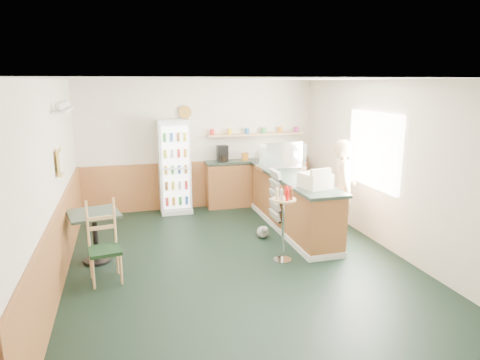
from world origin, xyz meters
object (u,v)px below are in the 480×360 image
object	(u,v)px
display_case	(281,156)
cafe_table	(95,227)
condiment_stand	(283,213)
cash_register	(315,180)
cafe_chair	(104,239)
shopkeeper	(343,189)
drinks_fridge	(175,167)

from	to	relation	value
display_case	cafe_table	size ratio (longest dim) A/B	1.05
display_case	cafe_table	bearing A→B (deg)	-160.23
display_case	condiment_stand	distance (m)	2.10
cash_register	cafe_chair	xyz separation A→B (m)	(-3.24, -0.30, -0.55)
shopkeeper	cafe_chair	bearing A→B (deg)	122.85
cash_register	cafe_chair	bearing A→B (deg)	172.52
drinks_fridge	condiment_stand	bearing A→B (deg)	-67.03
shopkeeper	cafe_chair	size ratio (longest dim) A/B	1.54
cash_register	cafe_table	world-z (taller)	cash_register
drinks_fridge	shopkeeper	xyz separation A→B (m)	(2.63, -2.24, -0.10)
shopkeeper	cash_register	bearing A→B (deg)	139.57
condiment_stand	cafe_chair	xyz separation A→B (m)	(-2.57, 0.08, -0.18)
drinks_fridge	cafe_chair	bearing A→B (deg)	-114.56
display_case	shopkeeper	world-z (taller)	shopkeeper
condiment_stand	cafe_table	bearing A→B (deg)	165.44
drinks_fridge	cafe_table	size ratio (longest dim) A/B	2.28
cash_register	display_case	bearing A→B (deg)	77.24
display_case	cafe_table	xyz separation A→B (m)	(-3.40, -1.22, -0.71)
display_case	cafe_chair	bearing A→B (deg)	-150.28
condiment_stand	display_case	bearing A→B (deg)	70.75
display_case	cash_register	bearing A→B (deg)	-90.00
display_case	cash_register	size ratio (longest dim) A/B	2.05
cash_register	cafe_table	size ratio (longest dim) A/B	0.51
cash_register	condiment_stand	xyz separation A→B (m)	(-0.67, -0.38, -0.37)
cafe_table	cafe_chair	world-z (taller)	cafe_chair
display_case	condiment_stand	xyz separation A→B (m)	(-0.67, -1.93, -0.50)
display_case	cafe_table	world-z (taller)	display_case
condiment_stand	cafe_chair	distance (m)	2.58
shopkeeper	cafe_table	bearing A→B (deg)	113.79
drinks_fridge	cash_register	distance (m)	3.22
drinks_fridge	shopkeeper	bearing A→B (deg)	-40.43
display_case	cafe_chair	distance (m)	3.79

